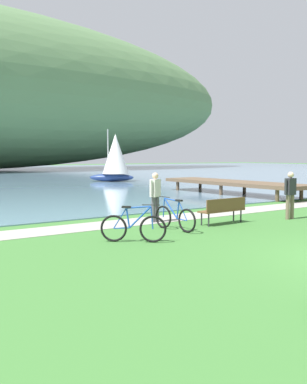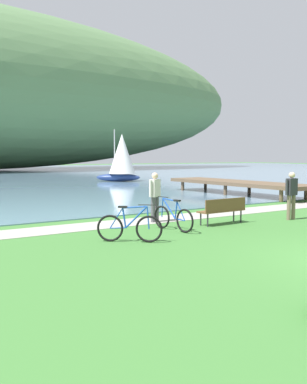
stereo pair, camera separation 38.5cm
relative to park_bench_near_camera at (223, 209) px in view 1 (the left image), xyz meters
name	(u,v)px [view 1 (the left image)]	position (x,y,z in m)	size (l,w,h in m)	color
shoreline_path	(166,219)	(-0.86, 2.08, -0.52)	(60.00, 1.50, 0.01)	#A39E93
park_bench_near_camera	(223,209)	(0.00, 0.00, 0.00)	(1.82, 0.54, 0.88)	brown
bicycle_leaning_near_bench	(175,218)	(-2.09, -0.04, -0.12)	(0.24, 1.77, 1.01)	black
bicycle_beside_path	(133,227)	(-4.10, -0.85, -0.12)	(1.37, 1.21, 1.01)	black
person_at_shoreline	(155,194)	(-1.61, 1.68, 0.46)	(0.57, 0.35, 1.71)	#4C4C51
person_on_the_grass	(290,192)	(2.77, -0.54, 0.46)	(0.61, 0.23, 1.71)	#72604C
sailboat_toward_hillside	(115,157)	(8.72, 22.39, 1.64)	(3.73, 3.44, 4.51)	navy
pier_dock	(233,183)	(8.14, 7.61, 0.17)	(2.40, 10.00, 0.80)	brown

